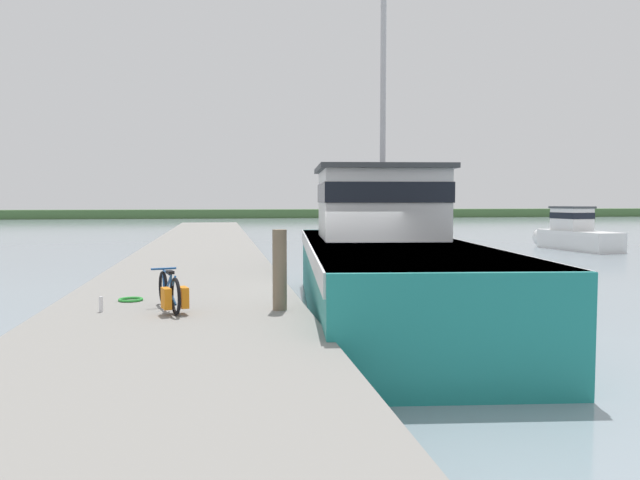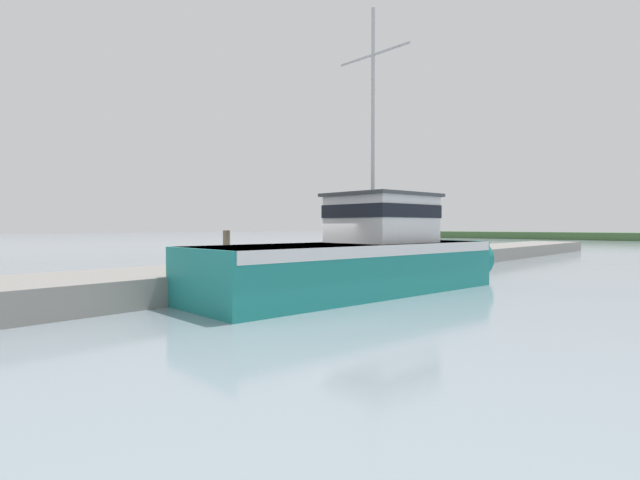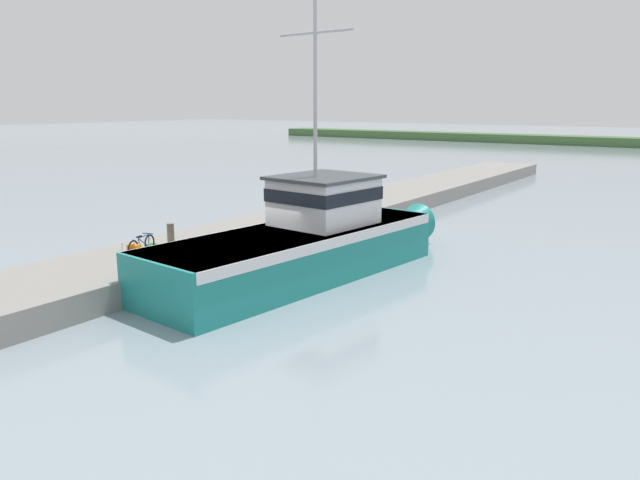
% 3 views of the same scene
% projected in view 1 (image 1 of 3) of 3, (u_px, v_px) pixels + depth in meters
% --- Properties ---
extents(ground_plane, '(320.00, 320.00, 0.00)m').
position_uv_depth(ground_plane, '(354.00, 327.00, 13.57)').
color(ground_plane, '#84939E').
extents(dock_pier, '(4.50, 80.00, 0.88)m').
position_uv_depth(dock_pier, '(184.00, 312.00, 12.96)').
color(dock_pier, gray).
rests_on(dock_pier, ground_plane).
extents(far_shoreline, '(180.00, 5.00, 1.31)m').
position_uv_depth(far_shoreline, '(425.00, 213.00, 100.48)').
color(far_shoreline, '#426638').
rests_on(far_shoreline, ground_plane).
extents(fishing_boat_main, '(5.02, 14.63, 10.30)m').
position_uv_depth(fishing_boat_main, '(384.00, 259.00, 15.02)').
color(fishing_boat_main, teal).
rests_on(fishing_boat_main, ground_plane).
extents(boat_red_outer, '(2.32, 6.30, 2.41)m').
position_uv_depth(boat_red_outer, '(575.00, 233.00, 34.71)').
color(boat_red_outer, silver).
rests_on(boat_red_outer, ground_plane).
extents(bicycle_touring, '(0.70, 1.58, 0.69)m').
position_uv_depth(bicycle_touring, '(171.00, 293.00, 10.47)').
color(bicycle_touring, black).
rests_on(bicycle_touring, dock_pier).
extents(mooring_post, '(0.24, 0.24, 1.38)m').
position_uv_depth(mooring_post, '(280.00, 270.00, 10.62)').
color(mooring_post, '#756651').
rests_on(mooring_post, dock_pier).
extents(hose_coil, '(0.45, 0.45, 0.05)m').
position_uv_depth(hose_coil, '(131.00, 299.00, 11.62)').
color(hose_coil, green).
rests_on(hose_coil, dock_pier).
extents(water_bottle_by_bike, '(0.07, 0.07, 0.26)m').
position_uv_depth(water_bottle_by_bike, '(101.00, 304.00, 10.47)').
color(water_bottle_by_bike, silver).
rests_on(water_bottle_by_bike, dock_pier).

